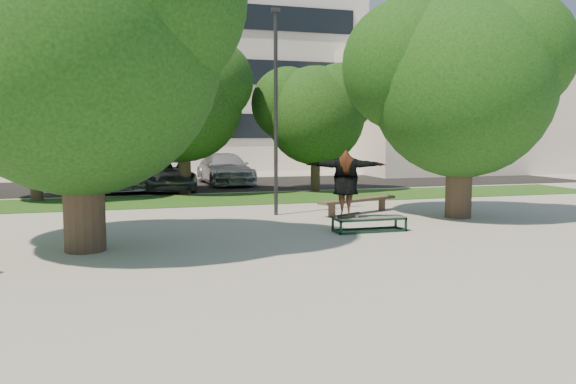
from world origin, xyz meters
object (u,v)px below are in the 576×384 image
object	(u,v)px
tree_right	(458,76)
car_dark	(95,173)
car_silver_a	(122,174)
car_grey	(169,176)
grind_box	(369,224)
car_silver_b	(225,169)
tree_left	(73,35)
lamppost	(276,110)
bench	(358,201)

from	to	relation	value
tree_right	car_dark	bearing A→B (deg)	128.60
car_silver_a	car_grey	distance (m)	1.99
grind_box	car_silver_b	bearing A→B (deg)	94.49
car_silver_a	car_silver_b	size ratio (longest dim) A/B	0.84
tree_left	grind_box	xyz separation A→B (m)	(6.79, 0.44, -4.23)
grind_box	car_dark	world-z (taller)	car_dark
tree_left	car_grey	size ratio (longest dim) A/B	1.54
lamppost	car_silver_b	distance (m)	11.27
tree_right	grind_box	bearing A→B (deg)	-155.63
tree_right	lamppost	distance (m)	5.36
car_grey	bench	bearing A→B (deg)	-59.05
bench	car_grey	size ratio (longest dim) A/B	0.64
tree_right	car_silver_b	size ratio (longest dim) A/B	1.25
lamppost	bench	world-z (taller)	lamppost
grind_box	car_silver_a	bearing A→B (deg)	116.07
car_grey	car_silver_b	size ratio (longest dim) A/B	0.89
car_dark	car_silver_b	xyz separation A→B (m)	(6.08, -0.40, 0.10)
tree_left	tree_right	xyz separation A→B (m)	(10.21, 1.99, -0.33)
lamppost	car_dark	world-z (taller)	lamppost
bench	car_silver_b	xyz separation A→B (m)	(-2.14, 11.43, 0.36)
car_silver_a	car_dark	world-z (taller)	car_silver_a
grind_box	bench	world-z (taller)	bench
bench	car_dark	distance (m)	14.41
bench	car_silver_b	distance (m)	11.64
grind_box	car_silver_b	xyz separation A→B (m)	(-1.14, 14.47, 0.56)
car_silver_a	lamppost	bearing A→B (deg)	-68.60
tree_right	lamppost	world-z (taller)	tree_right
car_grey	car_silver_a	bearing A→B (deg)	175.86
tree_right	car_grey	world-z (taller)	tree_right
tree_left	car_grey	bearing A→B (deg)	77.50
grind_box	car_silver_a	distance (m)	13.66
tree_right	grind_box	xyz separation A→B (m)	(-3.42, -1.55, -3.90)
car_silver_b	car_silver_a	bearing A→B (deg)	-159.10
tree_right	car_dark	size ratio (longest dim) A/B	1.64
tree_left	car_silver_b	bearing A→B (deg)	69.23
car_silver_a	tree_right	bearing A→B (deg)	-54.37
car_dark	grind_box	bearing A→B (deg)	-57.85
car_dark	car_grey	bearing A→B (deg)	-35.08
tree_left	grind_box	distance (m)	8.02
bench	lamppost	bearing A→B (deg)	146.76
tree_right	car_silver_a	distance (m)	14.65
tree_left	lamppost	world-z (taller)	tree_left
tree_left	car_silver_b	world-z (taller)	tree_left
grind_box	bench	distance (m)	3.20
lamppost	car_silver_a	xyz separation A→B (m)	(-4.50, 8.80, -2.40)
grind_box	bench	size ratio (longest dim) A/B	0.61
grind_box	bench	xyz separation A→B (m)	(1.00, 3.04, 0.20)
tree_left	car_grey	world-z (taller)	tree_left
tree_left	car_silver_a	size ratio (longest dim) A/B	1.62
car_dark	tree_left	bearing A→B (deg)	-82.15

